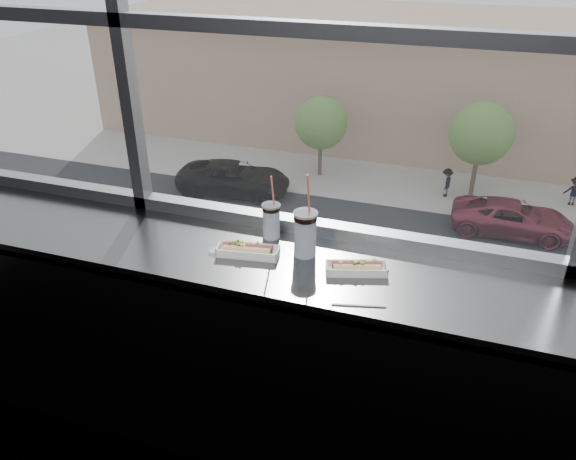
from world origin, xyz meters
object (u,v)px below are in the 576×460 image
(car_far_b, at_px, (514,213))
(tree_left, at_px, (321,123))
(soda_cup_left, at_px, (271,219))
(car_near_b, at_px, (237,260))
(car_near_c, at_px, (475,299))
(pedestrian_b, at_px, (447,180))
(wrapper, at_px, (216,251))
(hotdog_tray_right, at_px, (357,267))
(car_far_a, at_px, (234,173))
(tree_center, at_px, (481,134))
(loose_straw, at_px, (359,305))
(soda_cup_right, at_px, (305,231))
(hotdog_tray_left, at_px, (248,250))
(car_near_a, at_px, (114,236))
(pedestrian_c, at_px, (575,188))

(car_far_b, distance_m, tree_left, 11.71)
(soda_cup_left, xyz_separation_m, car_near_b, (-7.59, 16.10, -11.17))
(soda_cup_left, distance_m, car_near_b, 21.01)
(soda_cup_left, xyz_separation_m, car_near_c, (1.92, 16.10, -11.00))
(car_near_b, height_order, pedestrian_b, car_near_b)
(wrapper, bearing_deg, hotdog_tray_right, 3.78)
(car_far_b, height_order, car_far_a, car_far_a)
(car_near_b, bearing_deg, tree_center, -37.15)
(loose_straw, height_order, pedestrian_b, loose_straw)
(car_far_b, relative_size, tree_center, 1.21)
(loose_straw, distance_m, car_far_b, 27.00)
(hotdog_tray_right, height_order, car_far_b, hotdog_tray_right)
(soda_cup_right, bearing_deg, tree_left, 105.05)
(car_far_a, height_order, tree_left, tree_left)
(wrapper, relative_size, car_far_b, 0.01)
(loose_straw, xyz_separation_m, car_far_a, (-11.72, 24.50, -10.89))
(soda_cup_left, bearing_deg, loose_straw, -38.62)
(hotdog_tray_left, relative_size, car_far_a, 0.04)
(pedestrian_b, bearing_deg, hotdog_tray_left, -0.13)
(wrapper, distance_m, car_near_c, 19.74)
(tree_left, xyz_separation_m, tree_center, (8.77, 0.00, 0.34))
(car_near_a, bearing_deg, soda_cup_right, -134.51)
(car_near_b, distance_m, car_far_a, 8.79)
(pedestrian_b, bearing_deg, tree_center, 116.22)
(hotdog_tray_left, height_order, wrapper, hotdog_tray_left)
(pedestrian_c, bearing_deg, soda_cup_left, 77.05)
(soda_cup_right, xyz_separation_m, tree_left, (-7.58, 28.20, -8.98))
(car_near_b, bearing_deg, loose_straw, -154.30)
(loose_straw, bearing_deg, car_far_a, 101.01)
(soda_cup_left, bearing_deg, car_near_a, 130.09)
(tree_center, bearing_deg, car_far_a, -162.40)
(soda_cup_left, bearing_deg, hotdog_tray_right, -21.38)
(soda_cup_left, height_order, car_near_a, soda_cup_left)
(hotdog_tray_left, distance_m, car_far_b, 26.88)
(car_near_c, bearing_deg, car_far_b, -3.33)
(soda_cup_right, bearing_deg, tree_center, 87.59)
(wrapper, distance_m, car_far_b, 26.92)
(car_near_b, xyz_separation_m, pedestrian_b, (7.61, 11.33, -0.01))
(hotdog_tray_left, bearing_deg, car_near_a, 121.00)
(loose_straw, relative_size, car_far_b, 0.03)
(hotdog_tray_right, relative_size, loose_straw, 1.29)
(car_near_b, height_order, car_near_a, car_near_a)
(loose_straw, height_order, car_far_b, loose_straw)
(car_far_b, height_order, tree_left, tree_left)
(loose_straw, height_order, pedestrian_c, loose_straw)
(car_far_a, height_order, tree_center, tree_center)
(hotdog_tray_left, distance_m, hotdog_tray_right, 0.47)
(pedestrian_c, bearing_deg, car_near_b, 41.23)
(car_near_a, bearing_deg, hotdog_tray_left, -135.14)
(car_near_c, relative_size, car_near_a, 1.09)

